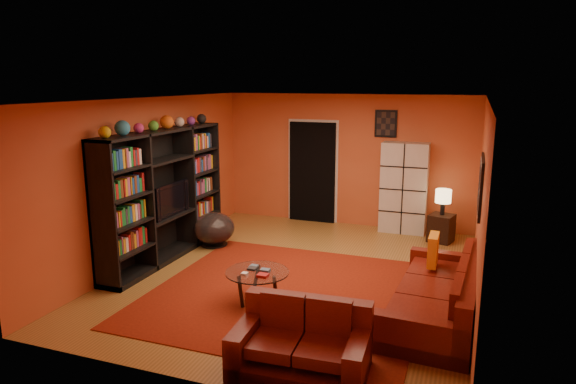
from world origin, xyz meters
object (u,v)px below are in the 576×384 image
(sofa, at_px, (443,295))
(coffee_table, at_px, (257,275))
(storage_cabinet, at_px, (404,188))
(bowl_chair, at_px, (214,228))
(loveseat, at_px, (302,343))
(side_table, at_px, (441,228))
(table_lamp, at_px, (443,197))
(tv, at_px, (167,199))
(entertainment_unit, at_px, (164,195))

(sofa, height_order, coffee_table, sofa)
(storage_cabinet, distance_m, bowl_chair, 3.64)
(sofa, bearing_deg, bowl_chair, 162.42)
(coffee_table, bearing_deg, loveseat, -51.04)
(bowl_chair, bearing_deg, coffee_table, -49.01)
(coffee_table, bearing_deg, side_table, 59.47)
(coffee_table, xyz_separation_m, table_lamp, (2.08, 3.53, 0.45))
(tv, height_order, coffee_table, tv)
(side_table, bearing_deg, loveseat, -101.88)
(tv, xyz_separation_m, storage_cabinet, (3.39, 2.79, -0.12))
(entertainment_unit, distance_m, tv, 0.08)
(loveseat, bearing_deg, coffee_table, 35.66)
(sofa, xyz_separation_m, side_table, (-0.23, 3.13, -0.03))
(loveseat, height_order, bowl_chair, loveseat)
(tv, bearing_deg, sofa, -99.36)
(bowl_chair, xyz_separation_m, side_table, (3.74, 1.62, -0.07))
(coffee_table, relative_size, table_lamp, 1.80)
(table_lamp, bearing_deg, bowl_chair, -156.52)
(entertainment_unit, height_order, storage_cabinet, entertainment_unit)
(table_lamp, bearing_deg, entertainment_unit, -149.96)
(sofa, bearing_deg, tv, 173.88)
(tv, distance_m, storage_cabinet, 4.40)
(entertainment_unit, relative_size, side_table, 6.00)
(coffee_table, xyz_separation_m, bowl_chair, (-1.66, 1.91, -0.06))
(tv, bearing_deg, bowl_chair, -26.86)
(tv, relative_size, table_lamp, 1.99)
(sofa, distance_m, side_table, 3.14)
(loveseat, height_order, table_lamp, table_lamp)
(tv, distance_m, loveseat, 4.02)
(bowl_chair, height_order, side_table, bowl_chair)
(loveseat, relative_size, coffee_table, 1.64)
(coffee_table, bearing_deg, bowl_chair, 130.99)
(table_lamp, bearing_deg, sofa, -85.82)
(tv, height_order, loveseat, tv)
(sofa, height_order, bowl_chair, sofa)
(sofa, bearing_deg, storage_cabinet, 108.74)
(coffee_table, bearing_deg, table_lamp, 59.47)
(entertainment_unit, relative_size, sofa, 1.20)
(coffee_table, bearing_deg, storage_cabinet, 71.10)
(bowl_chair, distance_m, side_table, 4.08)
(entertainment_unit, height_order, sofa, entertainment_unit)
(storage_cabinet, bearing_deg, tv, -140.59)
(coffee_table, bearing_deg, entertainment_unit, 152.25)
(entertainment_unit, distance_m, bowl_chair, 1.17)
(entertainment_unit, distance_m, table_lamp, 4.84)
(storage_cabinet, bearing_deg, table_lamp, -26.89)
(tv, height_order, table_lamp, tv)
(side_table, relative_size, table_lamp, 1.08)
(loveseat, relative_size, side_table, 2.74)
(sofa, relative_size, side_table, 5.02)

